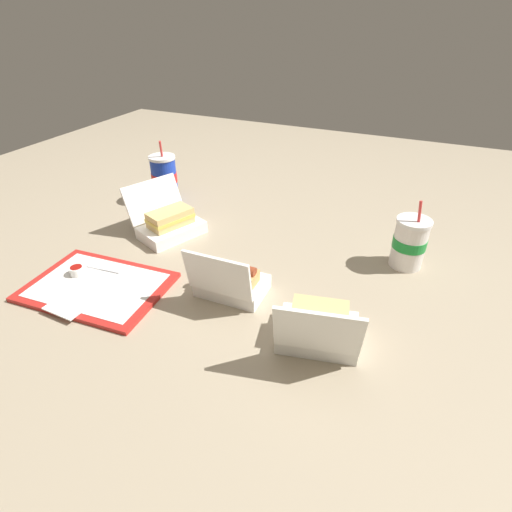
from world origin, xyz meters
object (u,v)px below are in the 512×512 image
Objects in this scene: ketchup_cup at (77,270)px; soda_cup_front at (409,243)px; food_tray at (97,287)px; clamshell_sandwich_left at (169,223)px; clamshell_sandwich_front at (318,327)px; soda_cup_center at (164,178)px; clamshell_hotdog_corner at (229,281)px; plastic_fork at (104,269)px.

ketchup_cup is 0.19× the size of soda_cup_front.
clamshell_sandwich_left is at bearing 88.35° from food_tray.
food_tray is at bearing -175.52° from clamshell_sandwich_front.
clamshell_sandwich_front is at bearing -33.78° from soda_cup_center.
clamshell_sandwich_front is at bearing -17.04° from clamshell_hotdog_corner.
food_tray is at bearing -67.68° from plastic_fork.
soda_cup_center is at bearing 173.94° from soda_cup_front.
plastic_fork is at bearing -99.09° from clamshell_sandwich_left.
soda_cup_front is (0.91, -0.10, -0.01)m from soda_cup_center.
clamshell_sandwich_left is (0.09, 0.32, 0.02)m from ketchup_cup.
plastic_fork is 0.64m from clamshell_sandwich_front.
clamshell_sandwich_left is (0.01, 0.34, 0.04)m from food_tray.
soda_cup_front is (0.75, 0.46, 0.07)m from food_tray.
clamshell_sandwich_front is at bearing -6.83° from plastic_fork.
soda_cup_front reaches higher than clamshell_sandwich_front.
soda_cup_front is (0.41, 0.33, 0.04)m from clamshell_hotdog_corner.
soda_cup_front reaches higher than food_tray.
clamshell_hotdog_corner reaches higher than ketchup_cup.
soda_cup_front is at bearing 70.50° from clamshell_sandwich_front.
food_tray is at bearing -11.18° from ketchup_cup.
clamshell_hotdog_corner is at bearing 14.91° from ketchup_cup.
soda_cup_front is at bearing 28.04° from ketchup_cup.
soda_cup_center is (-0.13, 0.50, 0.08)m from plastic_fork.
clamshell_sandwich_left reaches higher than plastic_fork.
clamshell_sandwich_front is 0.92m from soda_cup_center.
ketchup_cup is at bearing -141.96° from plastic_fork.
clamshell_hotdog_corner is 0.66m from soda_cup_center.
clamshell_sandwich_left is at bearing 154.25° from clamshell_sandwich_front.
clamshell_sandwich_left reaches higher than food_tray.
clamshell_sandwich_front is at bearing -25.75° from clamshell_sandwich_left.
food_tray is 1.51× the size of clamshell_sandwich_left.
ketchup_cup is at bearing -82.14° from soda_cup_center.
soda_cup_center reaches higher than soda_cup_front.
ketchup_cup is 0.07m from plastic_fork.
soda_cup_front reaches higher than ketchup_cup.
clamshell_sandwich_front is at bearing -109.50° from soda_cup_front.
food_tray is 1.79× the size of clamshell_sandwich_front.
ketchup_cup is 0.16× the size of clamshell_sandwich_left.
clamshell_sandwich_left is 0.39m from clamshell_hotdog_corner.
soda_cup_front reaches higher than clamshell_sandwich_left.
soda_cup_center is at bearing 98.87° from plastic_fork.
soda_cup_center reaches higher than ketchup_cup.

